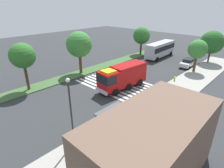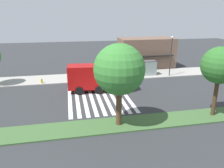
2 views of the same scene
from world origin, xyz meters
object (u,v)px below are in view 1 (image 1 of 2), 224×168
at_px(fire_truck, 122,76).
at_px(fire_hydrant, 175,79).
at_px(transit_bus, 160,49).
at_px(street_lamp, 71,107).
at_px(sidewalk_tree_west, 198,49).
at_px(median_tree_west, 79,45).
at_px(parked_car_west, 188,63).
at_px(bus_stop_shelter, 109,114).
at_px(median_tree_far_west, 142,36).
at_px(sidewalk_tree_far_west, 212,42).
at_px(bench_near_shelter, 133,110).
at_px(median_tree_center, 22,56).

bearing_deg(fire_truck, fire_hydrant, 155.67).
xyz_separation_m(transit_bus, street_lamp, (32.72, 9.86, 1.86)).
xyz_separation_m(sidewalk_tree_west, median_tree_west, (15.57, -15.27, 1.04)).
xyz_separation_m(fire_truck, parked_car_west, (-17.73, 3.06, -1.18)).
height_order(transit_bus, sidewalk_tree_west, sidewalk_tree_west).
xyz_separation_m(bus_stop_shelter, median_tree_west, (-8.50, -15.76, 3.57)).
relative_size(transit_bus, median_tree_far_west, 1.51).
bearing_deg(parked_car_west, sidewalk_tree_far_west, 155.95).
relative_size(street_lamp, median_tree_far_west, 0.98).
bearing_deg(parked_car_west, transit_bus, -110.22).
relative_size(sidewalk_tree_far_west, median_tree_west, 0.90).
distance_m(bus_stop_shelter, median_tree_west, 18.26).
bearing_deg(bench_near_shelter, median_tree_center, -70.57).
bearing_deg(fire_hydrant, sidewalk_tree_far_west, 178.12).
relative_size(median_tree_far_west, fire_hydrant, 9.69).
bearing_deg(transit_bus, bus_stop_shelter, -161.46).
bearing_deg(median_tree_center, fire_hydrant, 141.51).
relative_size(sidewalk_tree_west, fire_hydrant, 8.69).
distance_m(transit_bus, median_tree_far_west, 5.74).
height_order(fire_truck, sidewalk_tree_west, sidewalk_tree_west).
bearing_deg(street_lamp, fire_truck, -158.81).
bearing_deg(median_tree_center, bench_near_shelter, 109.43).
xyz_separation_m(sidewalk_tree_west, median_tree_center, (25.63, -15.27, 0.95)).
height_order(bench_near_shelter, median_tree_far_west, median_tree_far_west).
bearing_deg(sidewalk_tree_far_west, median_tree_west, -32.76).
bearing_deg(sidewalk_tree_far_west, median_tree_far_west, -74.11).
height_order(transit_bus, fire_hydrant, transit_bus).
relative_size(parked_car_west, transit_bus, 0.47).
relative_size(fire_truck, street_lamp, 1.31).
bearing_deg(median_tree_west, fire_truck, 91.02).
bearing_deg(fire_truck, median_tree_center, -38.94).
bearing_deg(sidewalk_tree_far_west, transit_bus, -71.79).
relative_size(median_tree_far_west, median_tree_west, 0.89).
height_order(median_tree_west, fire_hydrant, median_tree_west).
relative_size(street_lamp, fire_hydrant, 9.45).
height_order(fire_truck, median_tree_center, median_tree_center).
xyz_separation_m(bus_stop_shelter, median_tree_center, (1.56, -15.76, 3.48)).
relative_size(median_tree_center, fire_hydrant, 10.14).
height_order(median_tree_center, fire_hydrant, median_tree_center).
height_order(fire_truck, street_lamp, street_lamp).
xyz_separation_m(street_lamp, median_tree_center, (-2.31, -14.87, 1.35)).
bearing_deg(median_tree_west, median_tree_center, -0.00).
relative_size(sidewalk_tree_west, median_tree_west, 0.79).
distance_m(sidewalk_tree_far_west, sidewalk_tree_west, 8.16).
height_order(bus_stop_shelter, bench_near_shelter, bus_stop_shelter).
height_order(bench_near_shelter, street_lamp, street_lamp).
height_order(sidewalk_tree_far_west, median_tree_west, median_tree_west).
bearing_deg(median_tree_far_west, sidewalk_tree_far_west, 105.89).
height_order(fire_truck, median_tree_far_west, median_tree_far_west).
xyz_separation_m(bench_near_shelter, street_lamp, (7.86, -0.89, 3.42)).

